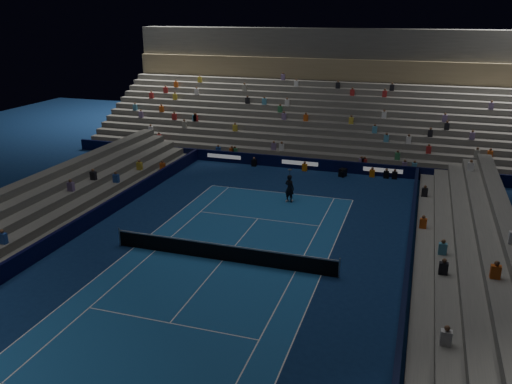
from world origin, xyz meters
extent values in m
plane|color=#0D234E|center=(0.00, 0.00, 0.00)|extent=(90.00, 90.00, 0.00)
cube|color=#1A5292|center=(0.00, 0.00, 0.01)|extent=(10.97, 23.77, 0.01)
cube|color=black|center=(0.00, 18.50, 0.50)|extent=(44.00, 0.25, 1.00)
cube|color=black|center=(9.70, 0.00, 0.50)|extent=(0.25, 37.00, 1.00)
cube|color=black|center=(-9.70, 0.00, 0.50)|extent=(0.25, 37.00, 1.00)
cube|color=#5E5E5A|center=(0.00, 19.50, 0.25)|extent=(44.00, 1.00, 0.50)
cube|color=#5E5E5A|center=(0.00, 20.50, 0.50)|extent=(44.00, 1.00, 1.00)
cube|color=#5E5E5A|center=(0.00, 21.50, 0.75)|extent=(44.00, 1.00, 1.50)
cube|color=#5E5E5A|center=(0.00, 22.50, 1.00)|extent=(44.00, 1.00, 2.00)
cube|color=#5E5E5A|center=(0.00, 23.50, 1.25)|extent=(44.00, 1.00, 2.50)
cube|color=#5E5E5A|center=(0.00, 24.50, 1.50)|extent=(44.00, 1.00, 3.00)
cube|color=#5E5E5A|center=(0.00, 25.50, 1.75)|extent=(44.00, 1.00, 3.50)
cube|color=#5E5E5A|center=(0.00, 26.50, 2.00)|extent=(44.00, 1.00, 4.00)
cube|color=#5E5E5A|center=(0.00, 27.50, 2.25)|extent=(44.00, 1.00, 4.50)
cube|color=#5E5E5A|center=(0.00, 28.50, 2.50)|extent=(44.00, 1.00, 5.00)
cube|color=#5E5E5A|center=(0.00, 29.50, 2.75)|extent=(44.00, 1.00, 5.50)
cube|color=#5E5E5A|center=(0.00, 30.50, 3.00)|extent=(44.00, 1.00, 6.00)
cube|color=#7F6E4E|center=(0.00, 31.60, 7.10)|extent=(44.00, 0.60, 2.20)
cube|color=#42423F|center=(0.00, 33.00, 9.70)|extent=(44.00, 2.40, 3.00)
cube|color=slate|center=(10.50, 0.00, 0.25)|extent=(1.00, 37.00, 0.50)
cube|color=slate|center=(11.50, 0.00, 0.50)|extent=(1.00, 37.00, 1.00)
cube|color=slate|center=(12.50, 0.00, 0.75)|extent=(1.00, 37.00, 1.50)
cube|color=slate|center=(13.50, 0.00, 1.00)|extent=(1.00, 37.00, 2.00)
cube|color=#60605C|center=(-10.50, 0.00, 0.25)|extent=(1.00, 37.00, 0.50)
cube|color=#60605C|center=(-11.50, 0.00, 0.50)|extent=(1.00, 37.00, 1.00)
cube|color=#60605C|center=(-12.50, 0.00, 0.75)|extent=(1.00, 37.00, 1.50)
cube|color=#60605C|center=(-13.50, 0.00, 1.00)|extent=(1.00, 37.00, 2.00)
cube|color=#60605C|center=(-14.50, 0.00, 1.25)|extent=(1.00, 37.00, 2.50)
cylinder|color=#B2B2B7|center=(-6.40, 0.00, 0.55)|extent=(0.10, 0.10, 1.10)
cylinder|color=#B2B2B7|center=(6.40, 0.00, 0.55)|extent=(0.10, 0.10, 1.10)
cube|color=black|center=(0.00, 0.00, 0.45)|extent=(12.80, 0.03, 0.90)
cube|color=white|center=(0.00, 0.00, 0.94)|extent=(12.80, 0.04, 0.08)
imported|color=black|center=(1.16, 10.20, 1.01)|extent=(0.86, 0.71, 2.02)
cube|color=black|center=(3.85, 17.43, 0.33)|extent=(0.68, 0.74, 0.66)
cylinder|color=black|center=(3.85, 16.95, 0.52)|extent=(0.28, 0.38, 0.16)
camera|label=1|loc=(9.67, -24.10, 13.01)|focal=36.76mm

